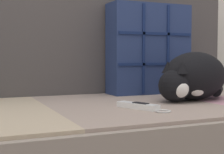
{
  "coord_description": "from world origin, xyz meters",
  "views": [
    {
      "loc": [
        -0.35,
        -1.06,
        0.57
      ],
      "look_at": [
        0.12,
        0.03,
        0.5
      ],
      "focal_mm": 55.0,
      "sensor_mm": 36.0,
      "label": 1
    }
  ],
  "objects": [
    {
      "name": "sofa_backrest",
      "position": [
        0.0,
        0.48,
        0.67
      ],
      "size": [
        1.8,
        0.14,
        0.55
      ],
      "color": "#474242",
      "rests_on": "couch"
    },
    {
      "name": "throw_pillow_quilted",
      "position": [
        0.43,
        0.33,
        0.6
      ],
      "size": [
        0.38,
        0.14,
        0.41
      ],
      "color": "navy",
      "rests_on": "couch"
    },
    {
      "name": "sleeping_cat",
      "position": [
        0.46,
        0.04,
        0.49
      ],
      "size": [
        0.36,
        0.28,
        0.19
      ],
      "color": "black",
      "rests_on": "couch"
    },
    {
      "name": "game_remote_far",
      "position": [
        0.17,
        -0.08,
        0.41
      ],
      "size": [
        0.12,
        0.2,
        0.02
      ],
      "color": "white",
      "rests_on": "couch"
    }
  ]
}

